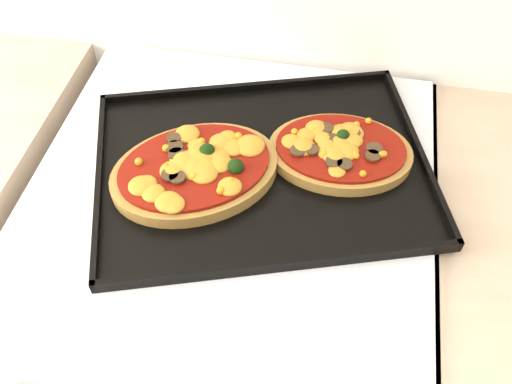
% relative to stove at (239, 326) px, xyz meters
% --- Properties ---
extents(stove, '(0.60, 0.60, 0.91)m').
position_rel_stove_xyz_m(stove, '(0.00, 0.00, 0.00)').
color(stove, white).
rests_on(stove, floor).
extents(baking_tray, '(0.57, 0.49, 0.02)m').
position_rel_stove_xyz_m(baking_tray, '(0.04, 0.04, 0.47)').
color(baking_tray, black).
rests_on(baking_tray, stove).
extents(pizza_left, '(0.30, 0.28, 0.04)m').
position_rel_stove_xyz_m(pizza_left, '(-0.05, -0.00, 0.48)').
color(pizza_left, '#A07537').
rests_on(pizza_left, baking_tray).
extents(pizza_right, '(0.22, 0.17, 0.03)m').
position_rel_stove_xyz_m(pizza_right, '(0.15, 0.08, 0.48)').
color(pizza_right, '#A07537').
rests_on(pizza_right, baking_tray).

